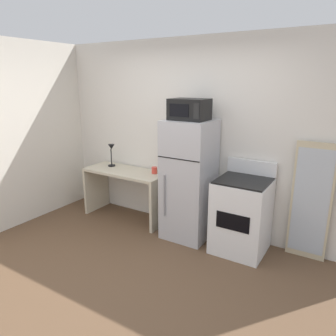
{
  "coord_description": "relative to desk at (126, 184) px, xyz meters",
  "views": [
    {
      "loc": [
        1.95,
        -2.16,
        2.06
      ],
      "look_at": [
        -0.06,
        1.1,
        0.98
      ],
      "focal_mm": 33.85,
      "sensor_mm": 36.0,
      "label": 1
    }
  ],
  "objects": [
    {
      "name": "ground_plane",
      "position": [
        0.97,
        -1.37,
        -0.53
      ],
      "size": [
        12.0,
        12.0,
        0.0
      ],
      "primitive_type": "plane",
      "color": "brown"
    },
    {
      "name": "coffee_mug",
      "position": [
        0.45,
        0.1,
        0.26
      ],
      "size": [
        0.08,
        0.08,
        0.09
      ],
      "primitive_type": "cylinder",
      "color": "#D83F33",
      "rests_on": "desk"
    },
    {
      "name": "desk",
      "position": [
        0.0,
        0.0,
        0.0
      ],
      "size": [
        1.29,
        0.52,
        0.75
      ],
      "color": "beige",
      "rests_on": "ground"
    },
    {
      "name": "oven_range",
      "position": [
        1.82,
        -0.03,
        -0.07
      ],
      "size": [
        0.62,
        0.61,
        1.1
      ],
      "color": "white",
      "rests_on": "ground"
    },
    {
      "name": "desk_lamp",
      "position": [
        -0.32,
        0.06,
        0.46
      ],
      "size": [
        0.14,
        0.12,
        0.35
      ],
      "color": "black",
      "rests_on": "desk"
    },
    {
      "name": "microwave",
      "position": [
        1.09,
        -0.05,
        1.17
      ],
      "size": [
        0.46,
        0.35,
        0.26
      ],
      "color": "black",
      "rests_on": "refrigerator"
    },
    {
      "name": "refrigerator",
      "position": [
        1.08,
        -0.03,
        0.25
      ],
      "size": [
        0.59,
        0.61,
        1.58
      ],
      "color": "#B7B7BC",
      "rests_on": "ground"
    },
    {
      "name": "leaning_mirror",
      "position": [
        2.54,
        0.22,
        0.17
      ],
      "size": [
        0.44,
        0.03,
        1.4
      ],
      "color": "#C6B793",
      "rests_on": "ground"
    },
    {
      "name": "wall_back_white",
      "position": [
        0.97,
        0.33,
        0.77
      ],
      "size": [
        5.0,
        0.1,
        2.6
      ],
      "primitive_type": "cube",
      "color": "silver",
      "rests_on": "ground"
    }
  ]
}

